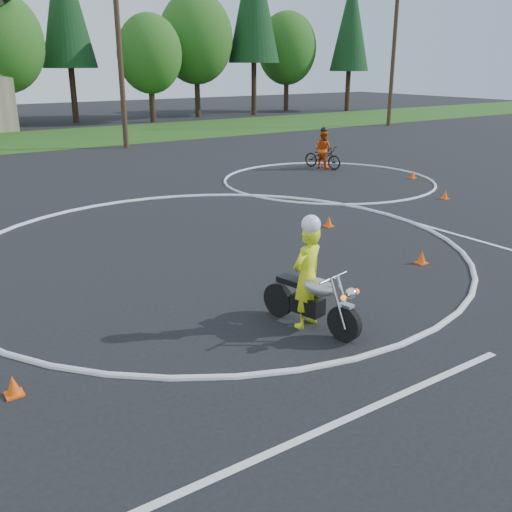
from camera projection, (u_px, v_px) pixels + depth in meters
ground at (288, 288)px, 11.53m from camera, size 120.00×120.00×0.00m
grass_strip at (4, 142)px, 32.71m from camera, size 120.00×10.00×0.02m
course_markings at (256, 224)px, 16.09m from camera, size 19.05×19.05×0.12m
primary_motorcycle at (312, 300)px, 9.64m from camera, size 0.73×2.01×1.07m
rider_primary_grp at (307, 274)px, 9.60m from camera, size 0.74×0.56×1.99m
rider_second_grp at (323, 154)px, 24.47m from camera, size 1.09×1.93×1.75m
traffic_cones at (311, 216)px, 16.48m from camera, size 16.94×11.55×0.30m
treeline at (173, 32)px, 44.39m from camera, size 38.20×8.10×14.52m
utility_poles at (119, 45)px, 28.98m from camera, size 41.60×1.12×10.00m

